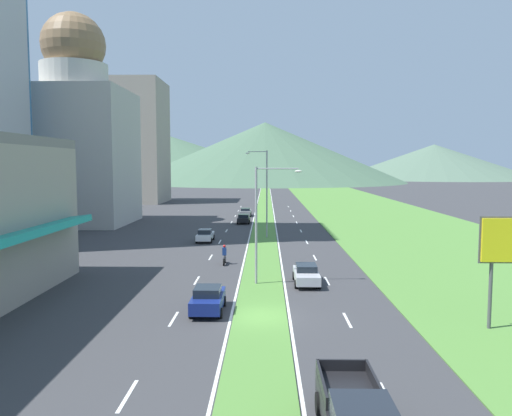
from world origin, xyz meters
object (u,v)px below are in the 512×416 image
pickup_truck_0 (356,415)px  car_1 (246,212)px  car_0 (208,299)px  car_2 (244,219)px  motorcycle_rider (224,256)px  street_lamp_mid (265,189)px  car_4 (306,274)px  car_3 (205,235)px  street_lamp_near (262,216)px

pickup_truck_0 → car_1: bearing=-174.8°
car_1 → car_0: bearing=-179.9°
car_2 → motorcycle_rider: 31.58m
street_lamp_mid → motorcycle_rider: street_lamp_mid is taller
car_0 → pickup_truck_0: (6.49, -14.45, 0.17)m
car_4 → car_2: bearing=-170.4°
car_1 → car_3: 29.44m
car_2 → car_4: 39.43m
car_4 → motorcycle_rider: bearing=-136.8°
street_lamp_mid → car_3: 9.36m
street_lamp_mid → pickup_truck_0: (3.08, -45.63, -5.10)m
street_lamp_near → car_2: bearing=94.6°
car_2 → car_3: size_ratio=0.92×
car_2 → car_1: bearing=0.7°
street_lamp_near → car_2: (-3.17, 39.05, -4.47)m
car_3 → pickup_truck_0: bearing=-166.6°
car_2 → car_3: bearing=168.5°
car_0 → car_2: bearing=-0.1°
street_lamp_near → car_2: size_ratio=2.23×
car_3 → motorcycle_rider: size_ratio=2.18×
car_1 → car_2: size_ratio=1.17×
car_4 → pickup_truck_0: pickup_truck_0 is taller
car_0 → car_3: 28.27m
car_4 → street_lamp_near: bearing=-87.1°
car_0 → street_lamp_near: bearing=-24.2°
car_4 → street_lamp_mid: bearing=-172.3°
car_1 → car_3: car_3 is taller
car_1 → motorcycle_rider: size_ratio=2.34×
car_0 → car_4: (6.64, 7.39, -0.06)m
car_2 → motorcycle_rider: bearing=179.5°
car_4 → car_3: bearing=-153.6°
car_2 → pickup_truck_0: bearing=-174.0°
street_lamp_near → street_lamp_mid: street_lamp_mid is taller
street_lamp_mid → car_0: size_ratio=2.58×
car_2 → car_3: (-3.70, -18.23, 0.01)m
street_lamp_near → car_1: street_lamp_near is taller
street_lamp_near → street_lamp_mid: bearing=89.6°
car_1 → car_4: (6.69, -49.87, 0.03)m
car_0 → car_1: bearing=0.1°
street_lamp_mid → car_1: street_lamp_mid is taller
car_1 → car_4: bearing=-172.4°
car_2 → car_3: car_3 is taller
street_lamp_mid → car_2: size_ratio=2.69×
car_3 → car_4: car_3 is taller
street_lamp_near → car_3: 22.37m
car_1 → car_3: (-3.56, -29.22, 0.02)m
street_lamp_near → pickup_truck_0: size_ratio=1.65×
street_lamp_near → motorcycle_rider: 9.36m
car_0 → pickup_truck_0: bearing=-155.8°
car_4 → motorcycle_rider: motorcycle_rider is taller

